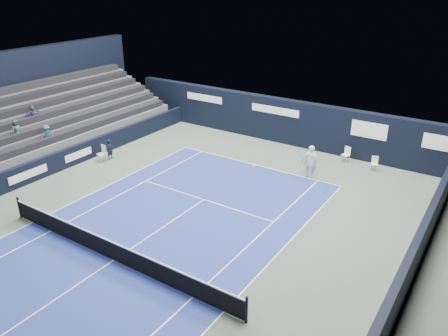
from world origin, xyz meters
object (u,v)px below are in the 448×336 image
Objects in this scene: folding_chair_back_b at (375,162)px; tennis_net at (112,250)px; folding_chair_back_a at (346,153)px; line_judge_chair at (102,152)px; tennis_player at (311,161)px.

folding_chair_back_b is 16.48m from tennis_net.
line_judge_chair is at bearing -131.88° from folding_chair_back_a.
tennis_net is at bearing -126.76° from folding_chair_back_b.
folding_chair_back_a is at bearing 73.95° from tennis_net.
tennis_net is at bearing -33.20° from line_judge_chair.
tennis_net is at bearing -106.04° from tennis_player.
folding_chair_back_a is at bearing 155.67° from folding_chair_back_b.
tennis_net reaches higher than folding_chair_back_a.
folding_chair_back_a is 3.61m from tennis_player.
tennis_net is at bearing -91.02° from folding_chair_back_a.
line_judge_chair is (-14.77, -8.08, 0.10)m from folding_chair_back_b.
line_judge_chair reaches higher than folding_chair_back_a.
line_judge_chair is at bearing -157.34° from tennis_player.
line_judge_chair is at bearing -165.48° from folding_chair_back_b.
tennis_player is (11.92, 4.98, 0.39)m from line_judge_chair.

